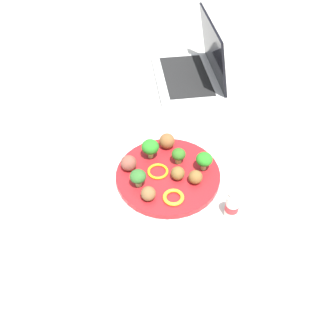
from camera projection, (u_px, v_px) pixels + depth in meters
ground_plane at (168, 177)px, 0.95m from camera, size 4.00×4.00×0.00m
plate at (168, 175)px, 0.94m from camera, size 0.28×0.28×0.02m
broccoli_floret_near_rim at (179, 155)px, 0.94m from camera, size 0.04×0.04×0.05m
broccoli_floret_mid_left at (204, 160)px, 0.92m from camera, size 0.04×0.04×0.05m
broccoli_floret_front_right at (150, 147)px, 0.95m from camera, size 0.05×0.05×0.06m
broccoli_floret_front_left at (138, 177)px, 0.88m from camera, size 0.04×0.04×0.05m
meatball_near_rim at (178, 173)px, 0.91m from camera, size 0.04×0.04×0.04m
meatball_mid_right at (167, 141)px, 0.99m from camera, size 0.04×0.04×0.04m
meatball_mid_left at (129, 163)px, 0.93m from camera, size 0.04×0.04×0.04m
meatball_front_left at (195, 177)px, 0.90m from camera, size 0.04×0.04×0.04m
meatball_back_right at (148, 194)px, 0.86m from camera, size 0.04×0.04×0.04m
pepper_ring_center at (158, 171)px, 0.94m from camera, size 0.08×0.08×0.01m
pepper_ring_front_left at (173, 197)px, 0.87m from camera, size 0.07×0.07×0.01m
napkin at (95, 144)px, 1.04m from camera, size 0.17×0.12×0.01m
fork at (101, 140)px, 1.04m from camera, size 0.12×0.03×0.01m
knife at (92, 147)px, 1.02m from camera, size 0.15×0.03×0.01m
yogurt_bottle at (232, 206)px, 0.83m from camera, size 0.03×0.03×0.08m
laptop at (194, 69)px, 1.26m from camera, size 0.38×0.38×0.21m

